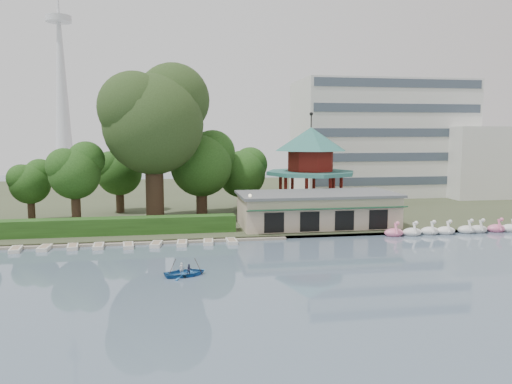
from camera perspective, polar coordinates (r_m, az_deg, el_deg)
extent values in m
plane|color=slate|center=(36.78, 1.63, -11.08)|extent=(220.00, 220.00, 0.00)
cube|color=#424930|center=(87.32, -5.02, -0.59)|extent=(220.00, 70.00, 0.40)
cube|color=gray|center=(53.27, -2.00, -5.32)|extent=(220.00, 0.60, 0.30)
cube|color=gray|center=(52.99, -15.03, -5.64)|extent=(34.00, 1.60, 0.24)
cube|color=#C4AD94|center=(59.51, 6.97, -2.09)|extent=(18.00, 8.00, 3.60)
cube|color=#595B5E|center=(59.24, 7.00, -0.22)|extent=(18.60, 8.60, 0.30)
cube|color=#194C2D|center=(55.33, 8.25, -1.93)|extent=(18.00, 1.59, 0.45)
cylinder|color=#C4AD94|center=(69.73, 6.20, -1.79)|extent=(10.40, 10.40, 1.20)
cylinder|color=#2E6E65|center=(69.19, 6.25, 2.19)|extent=(12.40, 12.40, 0.50)
cylinder|color=maroon|center=(69.08, 6.27, 3.55)|extent=(6.40, 6.40, 2.80)
cone|color=#2E6E65|center=(68.98, 6.30, 6.04)|extent=(10.00, 10.00, 3.20)
cylinder|color=black|center=(69.00, 6.33, 8.12)|extent=(0.16, 0.16, 1.80)
cube|color=silver|center=(92.05, 14.08, 5.97)|extent=(30.00, 14.00, 20.00)
cube|color=silver|center=(94.63, 24.41, 3.17)|extent=(14.00, 10.00, 12.00)
cone|color=silver|center=(178.85, -21.38, 12.26)|extent=(6.00, 6.00, 60.00)
cylinder|color=silver|center=(181.62, -21.64, 17.91)|extent=(8.00, 8.00, 2.00)
cube|color=#254E18|center=(56.34, -17.79, -3.78)|extent=(30.00, 2.00, 1.80)
cylinder|color=black|center=(54.72, -0.69, -2.59)|extent=(0.12, 0.12, 4.00)
sphere|color=beige|center=(54.42, -0.69, -0.41)|extent=(0.36, 0.36, 0.36)
cylinder|color=#3A281C|center=(62.68, -11.52, 1.05)|extent=(2.20, 2.20, 9.64)
sphere|color=#2C421C|center=(62.40, -11.67, 7.58)|extent=(12.23, 12.23, 12.23)
sphere|color=#2C421C|center=(64.33, -9.47, 10.35)|extent=(9.17, 9.17, 9.17)
sphere|color=#2C421C|center=(61.36, -13.78, 9.35)|extent=(8.56, 8.56, 8.56)
cylinder|color=#3A281C|center=(61.94, -19.88, -1.45)|extent=(1.05, 1.05, 4.97)
sphere|color=#254E18|center=(61.55, -20.01, 1.94)|extent=(5.86, 5.86, 5.86)
sphere|color=#254E18|center=(62.11, -18.86, 3.49)|extent=(4.39, 4.39, 4.39)
sphere|color=#254E18|center=(61.10, -21.10, 2.79)|extent=(4.10, 4.10, 4.10)
cylinder|color=#3A281C|center=(67.19, -24.30, -1.55)|extent=(0.87, 0.87, 3.79)
sphere|color=#254E18|center=(66.88, -24.41, 0.84)|extent=(4.86, 4.86, 4.86)
sphere|color=#254E18|center=(67.24, -23.50, 1.95)|extent=(3.64, 3.64, 3.64)
sphere|color=#254E18|center=(66.57, -25.26, 1.43)|extent=(3.40, 3.40, 3.40)
cylinder|color=#3A281C|center=(66.96, -6.23, -0.36)|extent=(1.46, 1.46, 5.31)
sphere|color=#254E18|center=(66.60, -6.27, 2.99)|extent=(8.14, 8.14, 8.14)
sphere|color=#254E18|center=(67.84, -4.97, 4.51)|extent=(6.10, 6.10, 6.10)
sphere|color=#254E18|center=(65.66, -7.48, 3.85)|extent=(5.70, 5.70, 5.70)
cylinder|color=#3A281C|center=(71.58, -1.61, -0.36)|extent=(1.21, 1.21, 4.09)
sphere|color=#254E18|center=(71.27, -1.62, 2.05)|extent=(6.72, 6.72, 6.72)
sphere|color=#254E18|center=(72.37, -0.68, 3.16)|extent=(5.04, 5.04, 5.04)
sphere|color=#254E18|center=(70.39, -2.50, 2.66)|extent=(4.70, 4.70, 4.70)
cylinder|color=#3A281C|center=(71.24, -15.28, -0.50)|extent=(1.10, 1.10, 4.41)
sphere|color=#254E18|center=(70.92, -15.36, 2.11)|extent=(6.12, 6.12, 6.12)
sphere|color=#254E18|center=(71.63, -14.35, 3.32)|extent=(4.59, 4.59, 4.59)
sphere|color=#254E18|center=(70.37, -16.30, 2.77)|extent=(4.29, 4.29, 4.29)
ellipsoid|color=pink|center=(57.29, 15.47, -4.50)|extent=(2.16, 1.44, 0.99)
cylinder|color=pink|center=(56.70, 15.72, -4.06)|extent=(0.26, 0.79, 1.29)
sphere|color=pink|center=(56.32, 15.87, -3.46)|extent=(0.44, 0.44, 0.44)
ellipsoid|color=white|center=(58.15, 17.41, -4.40)|extent=(2.16, 1.44, 0.99)
cylinder|color=white|center=(57.57, 17.68, -3.97)|extent=(0.26, 0.79, 1.29)
sphere|color=white|center=(57.19, 17.84, -3.38)|extent=(0.44, 0.44, 0.44)
ellipsoid|color=white|center=(59.40, 19.25, -4.24)|extent=(2.16, 1.44, 0.99)
cylinder|color=white|center=(58.83, 19.53, -3.81)|extent=(0.26, 0.79, 1.29)
sphere|color=white|center=(58.46, 19.69, -3.23)|extent=(0.44, 0.44, 0.44)
ellipsoid|color=white|center=(60.19, 20.85, -4.17)|extent=(2.16, 1.44, 0.99)
cylinder|color=white|center=(59.63, 21.14, -3.74)|extent=(0.26, 0.79, 1.29)
sphere|color=white|center=(59.27, 21.32, -3.17)|extent=(0.44, 0.44, 0.44)
ellipsoid|color=silver|center=(61.74, 22.96, -4.00)|extent=(2.16, 1.44, 0.99)
cylinder|color=silver|center=(61.19, 23.26, -3.58)|extent=(0.26, 0.79, 1.29)
sphere|color=silver|center=(60.83, 23.44, -3.02)|extent=(0.44, 0.44, 0.44)
ellipsoid|color=silver|center=(62.50, 24.04, -3.92)|extent=(2.16, 1.44, 0.99)
cylinder|color=silver|center=(61.95, 24.35, -3.51)|extent=(0.26, 0.79, 1.29)
sphere|color=silver|center=(61.60, 24.53, -2.96)|extent=(0.44, 0.44, 0.44)
ellipsoid|color=pink|center=(63.92, 25.77, -3.78)|extent=(2.16, 1.44, 0.99)
cylinder|color=pink|center=(63.39, 26.08, -3.38)|extent=(0.26, 0.79, 1.29)
sphere|color=pink|center=(63.05, 26.27, -2.84)|extent=(0.44, 0.44, 0.44)
ellipsoid|color=white|center=(64.77, 27.04, -3.72)|extent=(2.16, 1.44, 0.99)
cube|color=silver|center=(53.37, -25.76, -5.93)|extent=(1.26, 2.40, 0.36)
cube|color=silver|center=(52.97, -22.99, -5.89)|extent=(1.11, 2.34, 0.36)
cube|color=silver|center=(52.45, -20.22, -5.89)|extent=(1.30, 2.41, 0.36)
cube|color=silver|center=(51.90, -17.55, -5.92)|extent=(1.16, 2.37, 0.36)
cube|color=silver|center=(51.36, -14.39, -5.94)|extent=(1.22, 2.39, 0.36)
cube|color=silver|center=(51.35, -11.33, -5.87)|extent=(1.29, 2.41, 0.36)
cube|color=silver|center=(51.37, -8.45, -5.80)|extent=(1.16, 2.36, 0.36)
cube|color=silver|center=(51.66, -5.47, -5.69)|extent=(1.16, 2.37, 0.36)
cube|color=silver|center=(51.76, -2.81, -5.64)|extent=(1.07, 2.33, 0.36)
imported|color=#2362A4|center=(40.44, -8.07, -8.79)|extent=(5.34, 4.40, 0.96)
imported|color=silver|center=(40.61, -8.51, -8.62)|extent=(0.38, 0.30, 0.91)
imported|color=#2A2A43|center=(40.24, -7.63, -8.77)|extent=(0.50, 0.43, 0.88)
cylinder|color=#3A281C|center=(40.47, -9.79, -9.00)|extent=(0.94, 0.29, 2.01)
cylinder|color=#3A281C|center=(40.52, -6.35, -8.92)|extent=(0.94, 0.29, 2.01)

